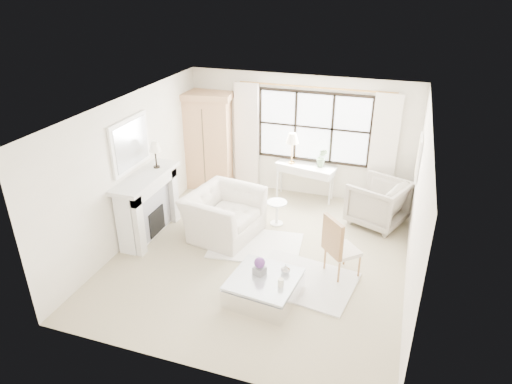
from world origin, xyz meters
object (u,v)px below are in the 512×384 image
armoire (209,140)px  club_armchair (224,214)px  console_table (305,182)px  coffee_table (264,288)px

armoire → club_armchair: 2.41m
console_table → armoire: bearing=-167.3°
console_table → coffee_table: console_table is taller
armoire → club_armchair: size_ratio=1.64×
armoire → club_armchair: bearing=-68.1°
club_armchair → coffee_table: club_armchair is taller
club_armchair → coffee_table: 2.07m
club_armchair → armoire: bearing=41.0°
console_table → club_armchair: club_armchair is taller
club_armchair → coffee_table: size_ratio=1.24×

